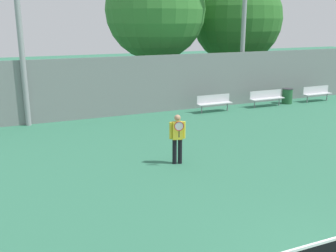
% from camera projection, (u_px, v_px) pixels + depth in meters
% --- Properties ---
extents(tennis_player, '(0.52, 0.46, 1.66)m').
position_uv_depth(tennis_player, '(177.00, 136.00, 12.73)').
color(tennis_player, black).
rests_on(tennis_player, ground_plane).
extents(bench_courtside_near, '(1.85, 0.40, 0.87)m').
position_uv_depth(bench_courtside_near, '(317.00, 92.00, 22.80)').
color(bench_courtside_near, silver).
rests_on(bench_courtside_near, ground_plane).
extents(bench_courtside_far, '(1.90, 0.40, 0.87)m').
position_uv_depth(bench_courtside_far, '(214.00, 101.00, 20.17)').
color(bench_courtside_far, silver).
rests_on(bench_courtside_far, ground_plane).
extents(bench_adjacent_court, '(2.04, 0.40, 0.87)m').
position_uv_depth(bench_adjacent_court, '(266.00, 97.00, 21.43)').
color(bench_adjacent_court, silver).
rests_on(bench_adjacent_court, ground_plane).
extents(light_pole_near_left, '(0.90, 0.60, 9.13)m').
position_uv_depth(light_pole_near_left, '(245.00, 4.00, 20.98)').
color(light_pole_near_left, '#939399').
rests_on(light_pole_near_left, ground_plane).
extents(trash_bin, '(0.60, 0.60, 0.86)m').
position_uv_depth(trash_bin, '(287.00, 96.00, 22.20)').
color(trash_bin, '#235B33').
rests_on(trash_bin, ground_plane).
extents(back_fence, '(34.99, 0.06, 2.90)m').
position_uv_depth(back_fence, '(122.00, 86.00, 19.17)').
color(back_fence, gray).
rests_on(back_fence, ground_plane).
extents(tree_green_tall, '(5.78, 5.78, 7.56)m').
position_uv_depth(tree_green_tall, '(237.00, 19.00, 25.46)').
color(tree_green_tall, brown).
rests_on(tree_green_tall, ground_plane).
extents(tree_green_broad, '(5.68, 5.68, 7.99)m').
position_uv_depth(tree_green_broad, '(155.00, 10.00, 22.26)').
color(tree_green_broad, brown).
rests_on(tree_green_broad, ground_plane).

